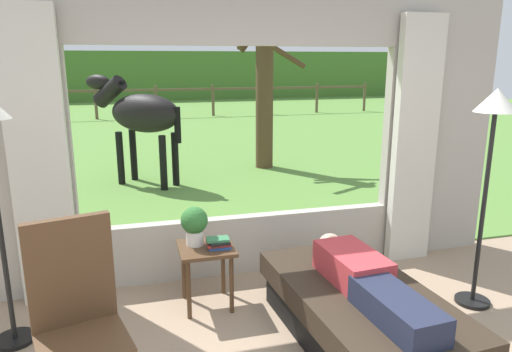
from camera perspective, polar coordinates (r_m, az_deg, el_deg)
name	(u,v)px	position (r m, az deg, el deg)	size (l,w,h in m)	color
back_wall_with_window	(243,143)	(4.27, -1.63, 4.03)	(5.20, 0.12, 2.55)	#ADA599
curtain_panel_left	(39,162)	(4.09, -24.81, 1.58)	(0.44, 0.10, 2.40)	beige
curtain_panel_right	(415,142)	(4.84, 18.68, 3.87)	(0.44, 0.10, 2.40)	beige
outdoor_pasture_lawn	(161,124)	(15.15, -11.46, 6.16)	(36.00, 21.68, 0.02)	#568438
distant_hill_ridge	(145,76)	(24.86, -13.26, 11.75)	(36.00, 2.00, 2.40)	#456F2C
recliner_sofa	(359,315)	(3.56, 12.43, -16.10)	(1.02, 1.76, 0.42)	black
reclining_person	(365,279)	(3.39, 13.10, -12.03)	(0.38, 1.44, 0.22)	#B23338
rocking_chair	(78,319)	(2.98, -20.79, -15.86)	(0.62, 0.77, 1.12)	#4C331E
side_table	(206,257)	(3.89, -6.05, -9.77)	(0.44, 0.44, 0.52)	#4C331E
potted_plant	(194,223)	(3.83, -7.49, -5.72)	(0.22, 0.22, 0.32)	silver
book_stack	(219,243)	(3.80, -4.55, -8.10)	(0.20, 0.16, 0.08)	#23478C
floor_lamp_right	(493,133)	(4.05, 26.75, 4.64)	(0.32, 0.32, 1.78)	black
horse	(141,114)	(7.66, -13.78, 7.31)	(1.60, 1.45, 1.73)	black
pasture_tree	(264,87)	(8.67, 0.96, 10.79)	(1.20, 1.05, 3.13)	#4C3823
pasture_fence_line	(156,97)	(16.88, -12.03, 9.41)	(16.10, 0.10, 1.10)	brown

